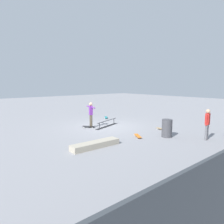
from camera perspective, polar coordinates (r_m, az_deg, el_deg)
The scene contains 10 objects.
ground_plane at distance 13.40m, azimuth -2.27°, elevation -4.05°, with size 60.00×60.00×0.00m, color gray.
grind_rail at distance 13.43m, azimuth -1.38°, elevation -3.26°, with size 2.29×0.98×0.40m.
skate_ledge at distance 9.20m, azimuth -4.60°, elevation -8.96°, with size 2.32×0.53×0.26m, color #B2A893.
skater_main at distance 13.06m, azimuth -5.86°, elevation -0.27°, with size 0.35×1.27×1.60m.
skateboard_main at distance 13.17m, azimuth -6.51°, elevation -3.99°, with size 0.66×0.74×0.09m.
bystander_red_shirt at distance 11.17m, azimuth 24.86°, elevation -2.70°, with size 0.35×0.21×1.55m.
loose_skateboard_orange at distance 10.92m, azimuth 7.12°, elevation -6.53°, with size 0.58×0.79×0.09m.
loose_skateboard_natural at distance 12.77m, azimuth 13.64°, elevation -4.54°, with size 0.27×0.80×0.09m.
loose_skateboard_teal at distance 16.45m, azimuth -1.66°, elevation -1.49°, with size 0.64×0.76×0.09m.
trash_bin at distance 11.16m, azimuth 14.95°, elevation -4.36°, with size 0.53×0.53×0.93m, color #47474C.
Camera 1 is at (8.05, 10.33, 2.83)m, focal length 33.06 mm.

